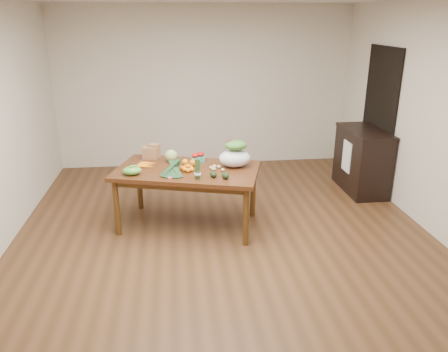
{
  "coord_description": "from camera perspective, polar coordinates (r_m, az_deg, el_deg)",
  "views": [
    {
      "loc": [
        -0.55,
        -4.47,
        2.48
      ],
      "look_at": [
        -0.02,
        0.0,
        0.84
      ],
      "focal_mm": 35.0,
      "sensor_mm": 36.0,
      "label": 1
    }
  ],
  "objects": [
    {
      "name": "dining_table",
      "position": [
        5.44,
        -4.73,
        -2.8
      ],
      "size": [
        1.9,
        1.38,
        0.75
      ],
      "primitive_type": "cube",
      "rotation": [
        0.0,
        0.0,
        -0.28
      ],
      "color": "#4B2911",
      "rests_on": "floor"
    },
    {
      "name": "potato_c",
      "position": [
        5.31,
        -0.66,
        1.23
      ],
      "size": [
        0.05,
        0.04,
        0.04
      ],
      "primitive_type": "ellipsoid",
      "color": "#DABF7E",
      "rests_on": "dining_table"
    },
    {
      "name": "snap_pea_bag",
      "position": [
        5.19,
        -11.92,
        0.7
      ],
      "size": [
        0.22,
        0.17,
        0.1
      ],
      "primitive_type": "ellipsoid",
      "color": "#6AAB3A",
      "rests_on": "dining_table"
    },
    {
      "name": "carrots",
      "position": [
        5.48,
        -9.99,
        1.47
      ],
      "size": [
        0.27,
        0.27,
        0.03
      ],
      "primitive_type": null,
      "rotation": [
        0.0,
        0.0,
        -0.28
      ],
      "color": "orange",
      "rests_on": "dining_table"
    },
    {
      "name": "potato_a",
      "position": [
        5.27,
        -1.68,
        1.1
      ],
      "size": [
        0.05,
        0.04,
        0.04
      ],
      "primitive_type": "ellipsoid",
      "color": "tan",
      "rests_on": "dining_table"
    },
    {
      "name": "cabbage",
      "position": [
        5.56,
        -6.92,
        2.63
      ],
      "size": [
        0.16,
        0.16,
        0.16
      ],
      "primitive_type": "sphere",
      "color": "#9CB96B",
      "rests_on": "dining_table"
    },
    {
      "name": "room_walls",
      "position": [
        4.65,
        0.31,
        5.96
      ],
      "size": [
        5.02,
        6.02,
        2.7
      ],
      "color": "beige",
      "rests_on": "floor"
    },
    {
      "name": "potato_e",
      "position": [
        5.19,
        -0.16,
        0.8
      ],
      "size": [
        0.05,
        0.04,
        0.04
      ],
      "primitive_type": "ellipsoid",
      "color": "tan",
      "rests_on": "dining_table"
    },
    {
      "name": "doorway_dark",
      "position": [
        6.94,
        19.51,
        7.0
      ],
      "size": [
        0.02,
        1.0,
        2.1
      ],
      "primitive_type": "cube",
      "color": "black",
      "rests_on": "floor"
    },
    {
      "name": "paper_bag",
      "position": [
        5.75,
        -9.58,
        3.2
      ],
      "size": [
        0.31,
        0.28,
        0.18
      ],
      "primitive_type": null,
      "rotation": [
        0.0,
        0.0,
        -0.28
      ],
      "color": "#976743",
      "rests_on": "dining_table"
    },
    {
      "name": "avocado_b",
      "position": [
        4.95,
        0.18,
        0.07
      ],
      "size": [
        0.11,
        0.13,
        0.08
      ],
      "primitive_type": "ellipsoid",
      "rotation": [
        0.0,
        0.0,
        0.3
      ],
      "color": "black",
      "rests_on": "dining_table"
    },
    {
      "name": "strawberry_basket_a",
      "position": [
        5.55,
        -3.8,
        2.29
      ],
      "size": [
        0.12,
        0.12,
        0.09
      ],
      "primitive_type": null,
      "rotation": [
        0.0,
        0.0,
        -0.28
      ],
      "color": "red",
      "rests_on": "dining_table"
    },
    {
      "name": "salad_bag",
      "position": [
        5.32,
        1.41,
        2.77
      ],
      "size": [
        0.45,
        0.39,
        0.3
      ],
      "primitive_type": null,
      "rotation": [
        0.0,
        0.0,
        -0.28
      ],
      "color": "silver",
      "rests_on": "dining_table"
    },
    {
      "name": "orange_c",
      "position": [
        5.39,
        -4.08,
        1.74
      ],
      "size": [
        0.09,
        0.09,
        0.09
      ],
      "primitive_type": "sphere",
      "color": "orange",
      "rests_on": "dining_table"
    },
    {
      "name": "potato_b",
      "position": [
        5.21,
        -1.35,
        0.91
      ],
      "size": [
        0.05,
        0.05,
        0.04
      ],
      "primitive_type": "ellipsoid",
      "color": "tan",
      "rests_on": "dining_table"
    },
    {
      "name": "orange_a",
      "position": [
        5.44,
        -5.1,
        1.83
      ],
      "size": [
        0.08,
        0.08,
        0.08
      ],
      "primitive_type": "sphere",
      "color": "#FF9E0F",
      "rests_on": "dining_table"
    },
    {
      "name": "orange_b",
      "position": [
        5.38,
        -3.72,
        1.63
      ],
      "size": [
        0.07,
        0.07,
        0.07
      ],
      "primitive_type": "sphere",
      "color": "orange",
      "rests_on": "dining_table"
    },
    {
      "name": "avocado_a",
      "position": [
        5.0,
        -1.41,
        0.22
      ],
      "size": [
        0.1,
        0.12,
        0.07
      ],
      "primitive_type": "ellipsoid",
      "rotation": [
        0.0,
        0.0,
        0.3
      ],
      "color": "black",
      "rests_on": "dining_table"
    },
    {
      "name": "kale_bunch",
      "position": [
        5.07,
        -6.81,
        0.89
      ],
      "size": [
        0.42,
        0.47,
        0.16
      ],
      "primitive_type": null,
      "rotation": [
        0.0,
        0.0,
        -0.28
      ],
      "color": "black",
      "rests_on": "dining_table"
    },
    {
      "name": "cabinet",
      "position": [
        6.83,
        17.58,
        1.96
      ],
      "size": [
        0.52,
        1.02,
        0.94
      ],
      "primitive_type": "cube",
      "color": "black",
      "rests_on": "floor"
    },
    {
      "name": "potato_d",
      "position": [
        5.3,
        -1.26,
        1.25
      ],
      "size": [
        0.05,
        0.05,
        0.05
      ],
      "primitive_type": "ellipsoid",
      "color": "tan",
      "rests_on": "dining_table"
    },
    {
      "name": "asparagus_bundle",
      "position": [
        4.92,
        -3.5,
        0.97
      ],
      "size": [
        0.11,
        0.13,
        0.26
      ],
      "primitive_type": null,
      "rotation": [
        0.15,
        0.0,
        -0.28
      ],
      "color": "#457837",
      "rests_on": "dining_table"
    },
    {
      "name": "mandarin_cluster",
      "position": [
        5.23,
        -4.69,
        1.16
      ],
      "size": [
        0.22,
        0.22,
        0.09
      ],
      "primitive_type": null,
      "rotation": [
        0.0,
        0.0,
        -0.28
      ],
      "color": "orange",
      "rests_on": "dining_table"
    },
    {
      "name": "strawberry_basket_b",
      "position": [
        5.57,
        -3.09,
        2.43
      ],
      "size": [
        0.13,
        0.13,
        0.1
      ],
      "primitive_type": null,
      "rotation": [
        0.0,
        0.0,
        -0.28
      ],
      "color": "#B4190C",
      "rests_on": "dining_table"
    },
    {
      "name": "floor",
      "position": [
        5.15,
        0.28,
        -8.78
      ],
      "size": [
        6.0,
        6.0,
        0.0
      ],
      "primitive_type": "plane",
      "color": "#53341C",
      "rests_on": "ground"
    },
    {
      "name": "dish_towel",
      "position": [
        6.67,
        15.73,
        2.47
      ],
      "size": [
        0.02,
        0.28,
        0.45
      ],
      "primitive_type": "cube",
      "color": "white",
      "rests_on": "cabinet"
    }
  ]
}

